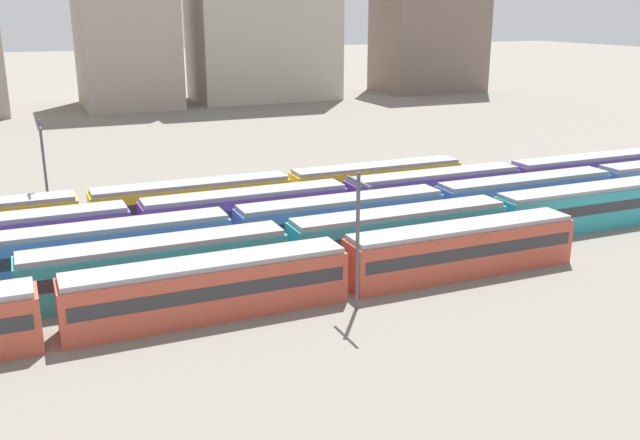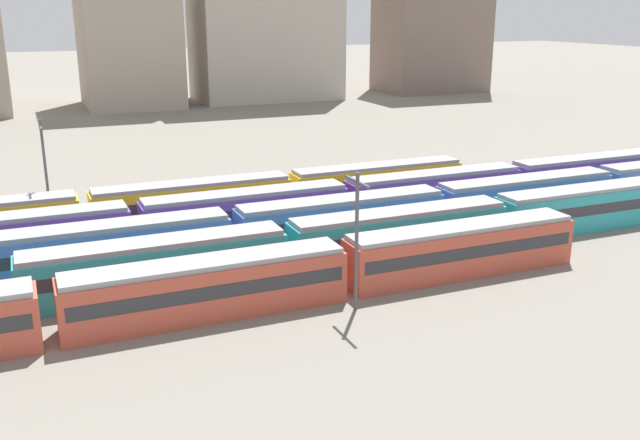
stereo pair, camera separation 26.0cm
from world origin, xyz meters
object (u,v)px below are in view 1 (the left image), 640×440
train_track_1 (287,248)px  catenary_pole_1 (45,169)px  catenary_pole_0 (358,235)px  train_track_3 (345,200)px  train_track_2 (342,219)px  train_track_4 (193,201)px  train_track_0 (209,288)px

train_track_1 → catenary_pole_1: bearing=129.6°
catenary_pole_1 → catenary_pole_0: bearing=-57.1°
train_track_1 → train_track_3: same height
train_track_2 → train_track_4: size_ratio=1.68×
train_track_0 → catenary_pole_1: 25.30m
train_track_3 → train_track_4: bearing=158.0°
train_track_2 → train_track_3: same height
train_track_0 → train_track_4: size_ratio=1.00×
train_track_1 → train_track_4: bearing=101.7°
train_track_0 → catenary_pole_0: size_ratio=6.14×
train_track_3 → train_track_4: same height
train_track_0 → train_track_1: size_ratio=0.75×
train_track_4 → catenary_pole_1: size_ratio=5.77×
train_track_0 → train_track_4: same height
catenary_pole_0 → catenary_pole_1: 31.54m
train_track_3 → train_track_4: (-12.89, 5.20, -0.00)m
catenary_pole_0 → train_track_4: bearing=102.0°
train_track_1 → train_track_4: 15.93m
train_track_4 → catenary_pole_1: 12.92m
train_track_1 → catenary_pole_1: (-15.33, 18.52, 3.47)m
train_track_3 → train_track_4: 13.90m
catenary_pole_0 → train_track_0: bearing=162.9°
train_track_4 → catenary_pole_0: catenary_pole_0 is taller
train_track_0 → train_track_3: size_ratio=0.75×
train_track_4 → train_track_2: bearing=-45.8°
catenary_pole_1 → train_track_0: bearing=-71.1°
train_track_3 → catenary_pole_0: size_ratio=8.22×
train_track_0 → catenary_pole_0: (9.02, -2.77, 3.17)m
train_track_1 → train_track_2: bearing=37.1°
catenary_pole_1 → train_track_4: bearing=-13.5°
train_track_0 → train_track_2: bearing=36.4°
catenary_pole_0 → train_track_2: bearing=68.9°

